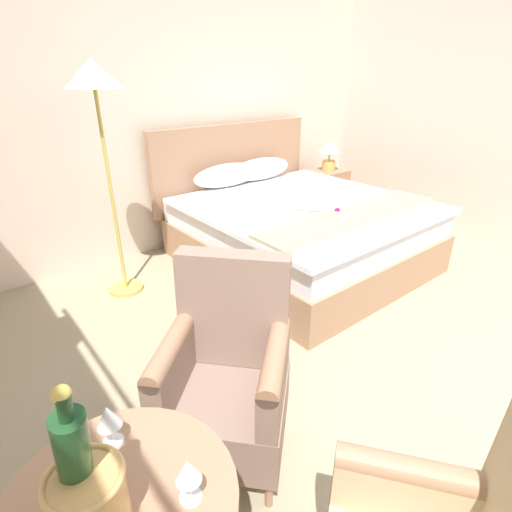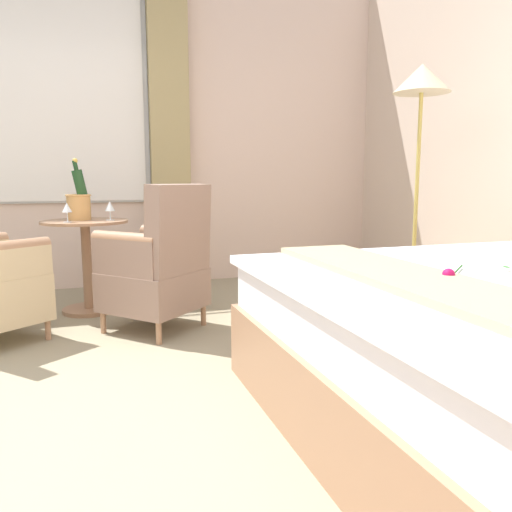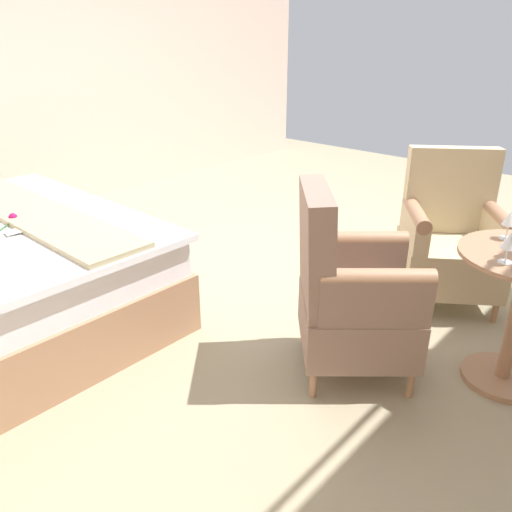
{
  "view_description": "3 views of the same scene",
  "coord_description": "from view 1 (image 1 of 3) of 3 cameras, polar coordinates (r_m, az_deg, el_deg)",
  "views": [
    {
      "loc": [
        -1.86,
        -0.44,
        1.71
      ],
      "look_at": [
        -0.31,
        1.46,
        0.57
      ],
      "focal_mm": 28.0,
      "sensor_mm": 36.0,
      "label": 1
    },
    {
      "loc": [
        2.21,
        0.32,
        1.0
      ],
      "look_at": [
        -0.29,
        1.18,
        0.59
      ],
      "focal_mm": 35.0,
      "sensor_mm": 36.0,
      "label": 2
    },
    {
      "loc": [
        -2.18,
        2.68,
        1.61
      ],
      "look_at": [
        -0.72,
        1.08,
        0.64
      ],
      "focal_mm": 35.0,
      "sensor_mm": 36.0,
      "label": 3
    }
  ],
  "objects": [
    {
      "name": "wine_glass_near_edge",
      "position": [
        1.32,
        -20.34,
        -20.87
      ],
      "size": [
        0.07,
        0.07,
        0.14
      ],
      "color": "white",
      "rests_on": "side_table_round"
    },
    {
      "name": "armchair_by_window",
      "position": [
        1.93,
        -4.12,
        -16.68
      ],
      "size": [
        0.78,
        0.78,
        0.97
      ],
      "color": "#A27758",
      "rests_on": "ground"
    },
    {
      "name": "champagne_bucket",
      "position": [
        1.13,
        -23.13,
        -28.53
      ],
      "size": [
        0.19,
        0.19,
        0.46
      ],
      "color": "tan",
      "rests_on": "side_table_round"
    },
    {
      "name": "floor_lamp_brass",
      "position": [
        3.19,
        -21.88,
        20.41
      ],
      "size": [
        0.4,
        0.4,
        1.79
      ],
      "color": "tan",
      "rests_on": "ground"
    },
    {
      "name": "bedside_lamp",
      "position": [
        5.05,
        10.49,
        14.67
      ],
      "size": [
        0.27,
        0.27,
        0.37
      ],
      "color": "gold",
      "rests_on": "nightstand"
    },
    {
      "name": "bed",
      "position": [
        3.88,
        5.62,
        4.19
      ],
      "size": [
        1.96,
        2.14,
        1.21
      ],
      "color": "#A27758",
      "rests_on": "ground"
    },
    {
      "name": "wall_headboard_side",
      "position": [
        4.15,
        -13.62,
        22.63
      ],
      "size": [
        5.38,
        0.12,
        3.17
      ],
      "color": "beige",
      "rests_on": "ground"
    },
    {
      "name": "nightstand",
      "position": [
        5.17,
        10.02,
        8.74
      ],
      "size": [
        0.47,
        0.37,
        0.6
      ],
      "color": "#A27758",
      "rests_on": "ground"
    },
    {
      "name": "ground_plane",
      "position": [
        2.56,
        29.11,
        -20.86
      ],
      "size": [
        7.93,
        7.93,
        0.0
      ],
      "primitive_type": "plane",
      "color": "tan"
    },
    {
      "name": "wine_glass_near_bucket",
      "position": [
        1.15,
        -9.68,
        -28.14
      ],
      "size": [
        0.07,
        0.07,
        0.14
      ],
      "color": "white",
      "rests_on": "side_table_round"
    }
  ]
}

